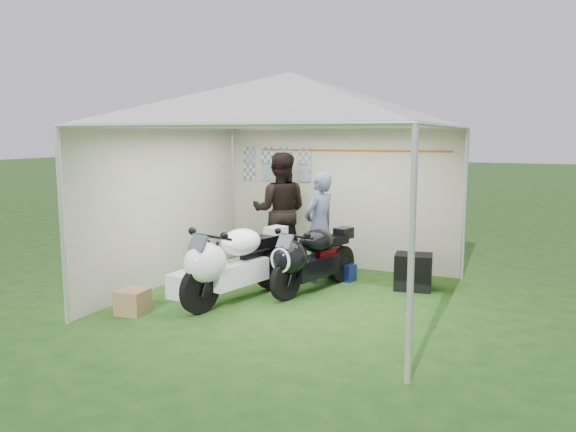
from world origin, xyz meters
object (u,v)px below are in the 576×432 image
crate_0 (189,286)px  equipment_box (413,272)px  motorcycle_white (233,261)px  crate_1 (133,302)px  person_dark_jacket (280,211)px  canopy_tent (292,106)px  paddock_stand (344,272)px  person_blue_jacket (319,227)px  motorcycle_black (311,257)px

crate_0 → equipment_box: bearing=31.5°
motorcycle_white → crate_1: (-0.90, -0.93, -0.40)m
equipment_box → person_dark_jacket: bearing=169.2°
canopy_tent → crate_0: size_ratio=11.34×
paddock_stand → person_blue_jacket: bearing=-152.6°
canopy_tent → person_blue_jacket: size_ratio=3.42×
motorcycle_black → equipment_box: (1.30, 0.71, -0.25)m
equipment_box → crate_0: bearing=-148.5°
canopy_tent → crate_1: (-1.53, -1.43, -2.42)m
person_blue_jacket → paddock_stand: bearing=137.2°
motorcycle_black → paddock_stand: motorcycle_black is taller
person_dark_jacket → person_blue_jacket: bearing=132.0°
crate_1 → motorcycle_black: bearing=47.2°
canopy_tent → paddock_stand: size_ratio=16.55×
motorcycle_white → person_dark_jacket: 2.06m
canopy_tent → motorcycle_black: 2.11m
canopy_tent → motorcycle_white: (-0.63, -0.50, -2.02)m
crate_1 → person_blue_jacket: bearing=57.3°
crate_0 → crate_1: bearing=-107.0°
canopy_tent → person_dark_jacket: size_ratio=2.95×
person_dark_jacket → canopy_tent: bearing=102.0°
canopy_tent → motorcycle_white: size_ratio=2.85×
motorcycle_white → person_blue_jacket: person_blue_jacket is taller
motorcycle_white → person_blue_jacket: 1.65m
crate_1 → canopy_tent: bearing=43.1°
paddock_stand → motorcycle_white: bearing=-120.7°
motorcycle_white → person_blue_jacket: size_ratio=1.20×
motorcycle_white → paddock_stand: 1.98m
paddock_stand → crate_1: crate_1 is taller
equipment_box → crate_0: equipment_box is taller
person_blue_jacket → crate_1: size_ratio=4.85×
motorcycle_black → person_dark_jacket: (-0.99, 1.15, 0.45)m
person_blue_jacket → crate_0: person_blue_jacket is taller
canopy_tent → motorcycle_black: size_ratio=3.16×
paddock_stand → equipment_box: equipment_box is taller
crate_0 → paddock_stand: bearing=47.0°
motorcycle_black → paddock_stand: 0.91m
canopy_tent → person_blue_jacket: canopy_tent is taller
canopy_tent → person_dark_jacket: bearing=119.7°
crate_1 → motorcycle_white: bearing=45.9°
paddock_stand → crate_0: bearing=-133.0°
canopy_tent → motorcycle_black: canopy_tent is taller
person_blue_jacket → person_dark_jacket: bearing=-100.6°
paddock_stand → person_dark_jacket: size_ratio=0.18×
canopy_tent → motorcycle_white: bearing=-141.5°
person_blue_jacket → crate_1: (-1.56, -2.42, -0.67)m
motorcycle_white → crate_0: size_ratio=3.98×
motorcycle_black → person_blue_jacket: 0.71m
motorcycle_white → person_dark_jacket: size_ratio=1.04×
paddock_stand → motorcycle_black: bearing=-106.2°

